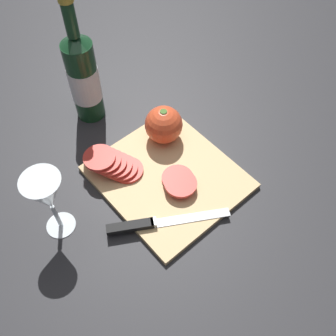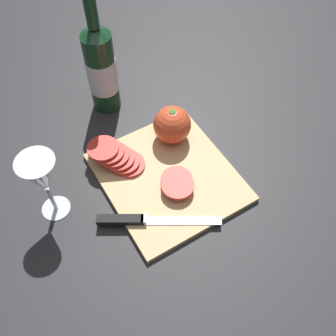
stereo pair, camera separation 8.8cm
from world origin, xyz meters
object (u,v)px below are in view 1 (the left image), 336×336
(wine_bottle, at_px, (84,78))
(wine_glass, at_px, (47,196))
(tomato_slice_stack_far, at_px, (114,164))
(tomato_slice_stack_near, at_px, (179,181))
(whole_tomato, at_px, (164,125))
(knife, at_px, (143,224))

(wine_bottle, bearing_deg, wine_glass, -46.05)
(wine_bottle, distance_m, tomato_slice_stack_far, 0.23)
(wine_bottle, xyz_separation_m, tomato_slice_stack_near, (0.32, 0.02, -0.10))
(wine_glass, bearing_deg, whole_tomato, 95.93)
(wine_bottle, bearing_deg, tomato_slice_stack_far, -19.11)
(wine_bottle, bearing_deg, knife, -17.14)
(tomato_slice_stack_far, bearing_deg, tomato_slice_stack_near, 34.30)
(whole_tomato, bearing_deg, tomato_slice_stack_near, -26.65)
(knife, bearing_deg, tomato_slice_stack_far, 106.25)
(tomato_slice_stack_near, bearing_deg, knife, -77.15)
(tomato_slice_stack_near, distance_m, tomato_slice_stack_far, 0.16)
(whole_tomato, relative_size, knife, 0.39)
(tomato_slice_stack_near, xyz_separation_m, tomato_slice_stack_far, (-0.13, -0.09, 0.01))
(wine_bottle, bearing_deg, tomato_slice_stack_near, 3.38)
(knife, relative_size, tomato_slice_stack_near, 2.51)
(wine_bottle, xyz_separation_m, wine_glass, (0.23, -0.24, 0.00))
(whole_tomato, height_order, tomato_slice_stack_far, whole_tomato)
(tomato_slice_stack_far, bearing_deg, wine_bottle, 160.89)
(tomato_slice_stack_near, height_order, tomato_slice_stack_far, tomato_slice_stack_far)
(wine_glass, distance_m, tomato_slice_stack_near, 0.29)
(whole_tomato, bearing_deg, tomato_slice_stack_far, -90.14)
(wine_glass, distance_m, whole_tomato, 0.33)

